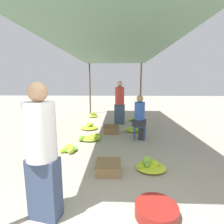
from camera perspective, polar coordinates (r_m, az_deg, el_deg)
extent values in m
cylinder|color=brown|center=(9.35, -7.21, 7.48)|extent=(0.08, 0.08, 2.64)
cylinder|color=brown|center=(9.30, 9.35, 7.42)|extent=(0.08, 0.08, 2.64)
cube|color=#567A60|center=(5.51, 0.38, 19.94)|extent=(3.06, 7.99, 0.04)
cube|color=#384766|center=(2.51, -21.14, -22.24)|extent=(0.41, 0.28, 0.79)
cylinder|color=white|center=(2.21, -22.33, -5.78)|extent=(0.42, 0.42, 0.69)
sphere|color=tan|center=(2.14, -23.12, 6.02)|extent=(0.22, 0.22, 0.22)
cube|color=#384C84|center=(5.24, 8.87, -4.59)|extent=(0.34, 0.34, 0.04)
cylinder|color=#384C84|center=(5.15, 7.48, -7.24)|extent=(0.04, 0.04, 0.38)
cylinder|color=#384C84|center=(5.19, 10.49, -7.21)|extent=(0.04, 0.04, 0.38)
cylinder|color=#384C84|center=(5.41, 7.21, -6.39)|extent=(0.04, 0.04, 0.38)
cylinder|color=#384C84|center=(5.45, 10.08, -6.37)|extent=(0.04, 0.04, 0.38)
cube|color=#2D2D33|center=(5.34, 9.78, -6.46)|extent=(0.25, 0.34, 0.42)
cube|color=#2D2D33|center=(5.22, 8.91, -3.42)|extent=(0.45, 0.45, 0.18)
cylinder|color=#3359B2|center=(5.15, 9.01, 0.37)|extent=(0.39, 0.39, 0.52)
sphere|color=tan|center=(5.10, 9.12, 4.37)|extent=(0.20, 0.20, 0.20)
cylinder|color=maroon|center=(2.62, 14.27, -28.79)|extent=(0.55, 0.55, 0.15)
ellipsoid|color=#97C131|center=(4.67, -13.92, -10.85)|extent=(0.26, 0.23, 0.14)
ellipsoid|color=#C7D429|center=(4.57, -13.22, -11.32)|extent=(0.23, 0.28, 0.13)
ellipsoid|color=yellow|center=(4.53, -15.06, -11.75)|extent=(0.28, 0.34, 0.11)
ellipsoid|color=#9BC230|center=(4.40, -13.15, -12.18)|extent=(0.20, 0.27, 0.13)
ellipsoid|color=#80B735|center=(4.47, -15.23, -11.94)|extent=(0.23, 0.16, 0.13)
ellipsoid|color=#82B835|center=(4.55, -13.65, -11.66)|extent=(0.38, 0.33, 0.10)
ellipsoid|color=yellow|center=(5.10, -7.20, -8.56)|extent=(0.32, 0.25, 0.12)
ellipsoid|color=#7AB536|center=(5.20, -9.92, -8.50)|extent=(0.21, 0.30, 0.15)
ellipsoid|color=yellow|center=(5.24, -4.92, -8.18)|extent=(0.25, 0.25, 0.10)
ellipsoid|color=#7CB636|center=(5.06, -6.06, -8.71)|extent=(0.22, 0.15, 0.12)
ellipsoid|color=#A1C52F|center=(5.38, -5.42, -7.61)|extent=(0.35, 0.23, 0.12)
ellipsoid|color=#91BE32|center=(5.24, -7.11, -8.54)|extent=(0.59, 0.51, 0.10)
ellipsoid|color=#C9D528|center=(6.41, -7.80, -4.93)|extent=(0.24, 0.25, 0.10)
ellipsoid|color=#A7C72E|center=(6.41, -7.25, -4.19)|extent=(0.29, 0.18, 0.13)
ellipsoid|color=#81B835|center=(6.38, -7.48, -4.41)|extent=(0.17, 0.30, 0.15)
ellipsoid|color=yellow|center=(6.38, -7.50, -3.95)|extent=(0.26, 0.28, 0.12)
ellipsoid|color=#83B935|center=(6.33, -7.72, -5.17)|extent=(0.11, 0.21, 0.11)
ellipsoid|color=#BCD02A|center=(6.40, -7.46, -5.15)|extent=(0.60, 0.52, 0.10)
ellipsoid|color=#A4C62F|center=(8.48, -6.29, -0.70)|extent=(0.26, 0.20, 0.10)
ellipsoid|color=#ACC92D|center=(8.61, -6.18, -0.83)|extent=(0.22, 0.25, 0.12)
ellipsoid|color=yellow|center=(8.65, -6.05, -0.85)|extent=(0.21, 0.30, 0.13)
ellipsoid|color=#A8C72E|center=(8.46, -6.15, -0.61)|extent=(0.26, 0.26, 0.15)
ellipsoid|color=#C3D229|center=(8.67, -6.25, -1.06)|extent=(0.19, 0.32, 0.13)
ellipsoid|color=#A2C52F|center=(8.64, -6.32, -0.89)|extent=(0.30, 0.14, 0.13)
ellipsoid|color=#73B238|center=(8.49, -5.81, -1.07)|extent=(0.29, 0.24, 0.14)
ellipsoid|color=#B0CB2D|center=(8.53, -6.20, -1.34)|extent=(0.42, 0.37, 0.10)
ellipsoid|color=#A6C72E|center=(7.72, 6.98, -1.98)|extent=(0.28, 0.33, 0.10)
ellipsoid|color=#BACF2B|center=(7.80, 7.20, -2.43)|extent=(0.24, 0.21, 0.09)
ellipsoid|color=#86BA34|center=(7.69, 6.93, -2.29)|extent=(0.24, 0.14, 0.10)
ellipsoid|color=#93BF32|center=(7.76, 6.24, -2.46)|extent=(0.25, 0.28, 0.10)
ellipsoid|color=#BCD02A|center=(7.72, 6.38, -2.42)|extent=(0.29, 0.23, 0.11)
ellipsoid|color=#74B337|center=(7.70, 6.96, -2.57)|extent=(0.40, 0.35, 0.10)
ellipsoid|color=#B7CE2B|center=(6.10, 7.51, -4.87)|extent=(0.16, 0.28, 0.13)
ellipsoid|color=#81B835|center=(5.95, 8.14, -5.93)|extent=(0.29, 0.31, 0.13)
ellipsoid|color=#C3D229|center=(6.18, 7.16, -5.60)|extent=(0.17, 0.29, 0.11)
ellipsoid|color=#98C131|center=(6.00, 6.84, -5.52)|extent=(0.26, 0.15, 0.14)
ellipsoid|color=#76B437|center=(6.08, 7.08, -5.09)|extent=(0.30, 0.18, 0.13)
ellipsoid|color=yellow|center=(6.01, 7.79, -5.87)|extent=(0.21, 0.12, 0.14)
ellipsoid|color=#B4CC2C|center=(6.04, 5.33, -5.72)|extent=(0.23, 0.20, 0.13)
ellipsoid|color=#A5C62F|center=(6.08, 6.93, -5.94)|extent=(0.47, 0.41, 0.10)
ellipsoid|color=#95C031|center=(6.96, 8.49, -2.66)|extent=(0.26, 0.24, 0.09)
ellipsoid|color=yellow|center=(6.89, 9.05, -3.94)|extent=(0.12, 0.24, 0.11)
ellipsoid|color=yellow|center=(7.13, 8.76, -3.48)|extent=(0.21, 0.31, 0.13)
ellipsoid|color=#87BA34|center=(6.95, 8.98, -3.79)|extent=(0.22, 0.25, 0.14)
ellipsoid|color=#BCD02A|center=(6.98, 8.25, -2.64)|extent=(0.13, 0.22, 0.13)
ellipsoid|color=#C0D12A|center=(7.03, 9.70, -3.69)|extent=(0.35, 0.23, 0.11)
ellipsoid|color=#BDD02A|center=(7.01, 8.39, -3.83)|extent=(0.44, 0.39, 0.10)
ellipsoid|color=#B9CE2B|center=(3.64, 13.59, -16.01)|extent=(0.25, 0.23, 0.15)
ellipsoid|color=yellow|center=(3.65, 11.43, -16.48)|extent=(0.33, 0.29, 0.13)
ellipsoid|color=#A1C52F|center=(3.61, 10.38, -16.63)|extent=(0.34, 0.31, 0.09)
ellipsoid|color=#B1CB2C|center=(3.87, 12.88, -15.50)|extent=(0.22, 0.31, 0.11)
ellipsoid|color=#78B437|center=(3.53, 11.34, -15.10)|extent=(0.24, 0.23, 0.15)
ellipsoid|color=#73B237|center=(3.61, 11.57, -15.87)|extent=(0.25, 0.32, 0.14)
ellipsoid|color=#BACF2B|center=(3.66, 12.62, -17.18)|extent=(0.60, 0.52, 0.10)
cube|color=#9E7A4C|center=(3.46, -1.20, -17.73)|extent=(0.45, 0.45, 0.19)
cube|color=brown|center=(3.41, -1.20, -16.14)|extent=(0.46, 0.46, 0.02)
cube|color=olive|center=(5.92, -0.25, -5.73)|extent=(0.49, 0.49, 0.21)
cube|color=brown|center=(5.89, -0.25, -4.64)|extent=(0.51, 0.51, 0.02)
cube|color=#384766|center=(7.10, 2.47, -0.68)|extent=(0.43, 0.31, 0.80)
cylinder|color=#BF3833|center=(7.00, 2.52, 5.36)|extent=(0.45, 0.45, 0.70)
sphere|color=tan|center=(6.98, 2.55, 9.14)|extent=(0.23, 0.23, 0.23)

